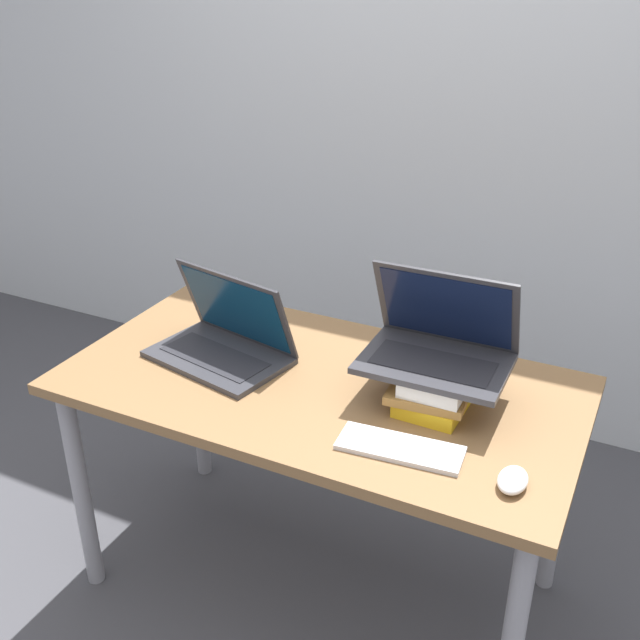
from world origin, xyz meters
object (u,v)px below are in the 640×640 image
object	(u,v)px
mouse	(513,480)
wireless_keyboard	(400,448)
laptop_on_books	(438,345)
book_stack	(439,383)
laptop_left	(224,341)

from	to	relation	value
mouse	wireless_keyboard	bearing A→B (deg)	176.61
wireless_keyboard	mouse	xyz separation A→B (m)	(0.26, -0.02, 0.01)
laptop_on_books	wireless_keyboard	world-z (taller)	laptop_on_books
book_stack	wireless_keyboard	size ratio (longest dim) A/B	0.97
laptop_on_books	wireless_keyboard	size ratio (longest dim) A/B	1.23
wireless_keyboard	mouse	distance (m)	0.26
book_stack	wireless_keyboard	distance (m)	0.25
laptop_on_books	mouse	bearing A→B (deg)	-45.99
laptop_left	laptop_on_books	xyz separation A→B (m)	(0.59, 0.06, 0.10)
book_stack	wireless_keyboard	bearing A→B (deg)	-92.40
laptop_left	mouse	distance (m)	0.88
laptop_on_books	mouse	distance (m)	0.40
book_stack	laptop_on_books	xyz separation A→B (m)	(-0.01, 0.01, 0.10)
laptop_left	book_stack	xyz separation A→B (m)	(0.61, 0.05, 0.00)
book_stack	laptop_on_books	distance (m)	0.10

